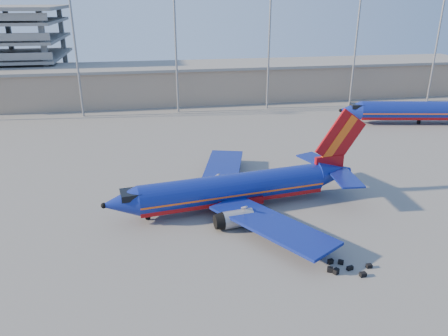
{
  "coord_description": "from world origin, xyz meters",
  "views": [
    {
      "loc": [
        -11.68,
        -47.56,
        23.63
      ],
      "look_at": [
        -2.88,
        1.37,
        4.0
      ],
      "focal_mm": 35.0,
      "sensor_mm": 36.0,
      "label": 1
    }
  ],
  "objects": [
    {
      "name": "terminal_building",
      "position": [
        10.0,
        58.0,
        4.32
      ],
      "size": [
        122.0,
        16.0,
        8.5
      ],
      "color": "gray",
      "rests_on": "ground"
    },
    {
      "name": "luggage_pile",
      "position": [
        5.39,
        -16.01,
        0.22
      ],
      "size": [
        4.44,
        2.88,
        0.54
      ],
      "color": "black",
      "rests_on": "ground"
    },
    {
      "name": "light_mast_row",
      "position": [
        5.0,
        46.0,
        17.55
      ],
      "size": [
        101.6,
        1.6,
        28.65
      ],
      "color": "gray",
      "rests_on": "ground"
    },
    {
      "name": "ground",
      "position": [
        0.0,
        0.0,
        0.0
      ],
      "size": [
        220.0,
        220.0,
        0.0
      ],
      "primitive_type": "plane",
      "color": "slate",
      "rests_on": "ground"
    },
    {
      "name": "aircraft_main",
      "position": [
        -1.56,
        -1.33,
        2.35
      ],
      "size": [
        32.42,
        30.99,
        11.01
      ],
      "rotation": [
        0.0,
        0.0,
        0.14
      ],
      "color": "navy",
      "rests_on": "ground"
    },
    {
      "name": "aircraft_second",
      "position": [
        42.16,
        28.02,
        2.68
      ],
      "size": [
        34.3,
        14.04,
        11.7
      ],
      "rotation": [
        0.0,
        0.0,
        -0.18
      ],
      "color": "navy",
      "rests_on": "ground"
    }
  ]
}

